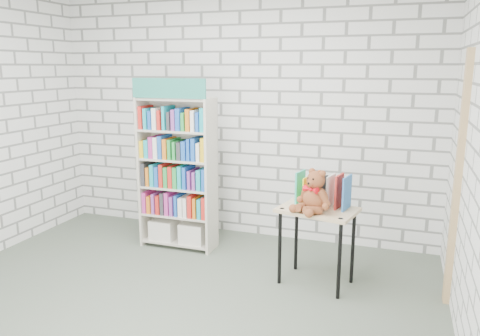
% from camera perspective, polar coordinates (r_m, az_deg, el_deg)
% --- Properties ---
extents(ground, '(4.50, 4.50, 0.00)m').
position_cam_1_polar(ground, '(4.05, -9.74, -16.79)').
color(ground, '#4E584A').
rests_on(ground, ground).
extents(room_shell, '(4.52, 4.02, 2.81)m').
position_cam_1_polar(room_shell, '(3.56, -10.79, 9.26)').
color(room_shell, silver).
rests_on(room_shell, ground).
extents(bookshelf, '(0.82, 0.32, 1.84)m').
position_cam_1_polar(bookshelf, '(5.10, -7.59, -0.48)').
color(bookshelf, beige).
rests_on(bookshelf, ground).
extents(display_table, '(0.75, 0.59, 0.72)m').
position_cam_1_polar(display_table, '(4.28, 9.41, -6.16)').
color(display_table, tan).
rests_on(display_table, ground).
extents(table_books, '(0.50, 0.30, 0.28)m').
position_cam_1_polar(table_books, '(4.31, 10.06, -2.74)').
color(table_books, '#2BBCA0').
rests_on(table_books, display_table).
extents(teddy_bear, '(0.36, 0.34, 0.38)m').
position_cam_1_polar(teddy_bear, '(4.11, 8.99, -3.25)').
color(teddy_bear, brown).
rests_on(teddy_bear, display_table).
extents(door_trim, '(0.05, 0.12, 2.10)m').
position_cam_1_polar(door_trim, '(4.16, 24.99, -1.51)').
color(door_trim, tan).
rests_on(door_trim, ground).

